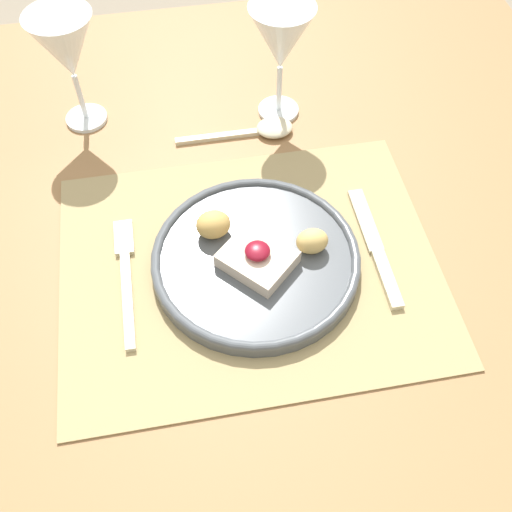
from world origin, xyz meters
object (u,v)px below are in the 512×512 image
wine_glass_near (281,41)px  wine_glass_far (66,49)px  fork (126,271)px  spoon (264,129)px  knife (378,253)px  dinner_plate (256,259)px

wine_glass_near → wine_glass_far: 0.30m
fork → wine_glass_near: 0.38m
spoon → wine_glass_far: size_ratio=1.00×
fork → spoon: (0.22, 0.22, 0.00)m
knife → wine_glass_far: size_ratio=1.09×
knife → wine_glass_near: 0.33m
knife → wine_glass_near: bearing=104.0°
wine_glass_near → dinner_plate: bearing=-106.8°
dinner_plate → spoon: dinner_plate is taller
spoon → wine_glass_far: 0.30m
spoon → wine_glass_near: wine_glass_near is taller
spoon → wine_glass_near: bearing=58.5°
spoon → wine_glass_near: 0.13m
knife → wine_glass_far: 0.50m
spoon → dinner_plate: bearing=-99.2°
fork → wine_glass_far: size_ratio=1.09×
fork → spoon: spoon is taller
spoon → wine_glass_far: (-0.26, 0.08, 0.12)m
dinner_plate → knife: 0.16m
dinner_plate → wine_glass_near: bearing=73.2°
knife → fork: bearing=175.5°
spoon → wine_glass_near: (0.03, 0.04, 0.12)m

